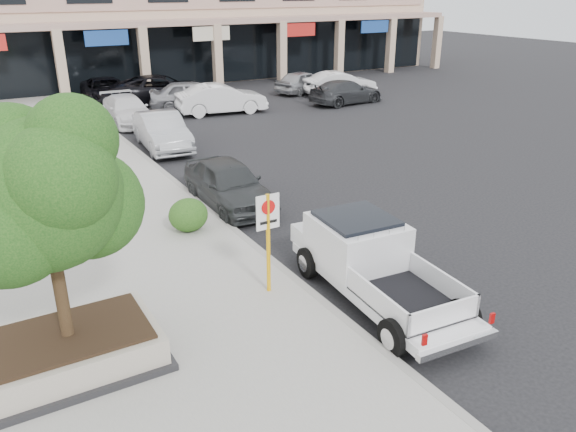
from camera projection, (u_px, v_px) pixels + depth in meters
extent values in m
plane|color=black|center=(371.00, 284.00, 13.20)|extent=(120.00, 120.00, 0.00)
cube|color=gray|center=(76.00, 238.00, 15.40)|extent=(8.00, 52.00, 0.15)
cube|color=gray|center=(210.00, 211.00, 17.24)|extent=(0.20, 52.00, 0.15)
cube|color=#CCAD8F|center=(179.00, 14.00, 42.38)|extent=(40.00, 10.00, 9.00)
cube|color=tan|center=(211.00, 21.00, 37.58)|extent=(40.00, 2.20, 0.35)
cube|color=#CCAD8F|center=(437.00, 42.00, 47.06)|extent=(0.55, 0.55, 4.20)
cube|color=black|center=(207.00, 55.00, 39.30)|extent=(39.20, 0.08, 3.90)
cube|color=black|center=(73.00, 362.00, 10.10)|extent=(3.20, 2.20, 0.12)
cube|color=#ACA290|center=(71.00, 348.00, 9.98)|extent=(3.00, 2.00, 0.50)
cube|color=black|center=(68.00, 335.00, 9.88)|extent=(2.70, 1.70, 0.06)
cylinder|color=#321E13|center=(58.00, 278.00, 9.45)|extent=(0.22, 0.22, 2.20)
sphere|color=#123C10|center=(43.00, 195.00, 8.88)|extent=(2.50, 2.50, 2.50)
sphere|color=#123C10|center=(88.00, 204.00, 9.60)|extent=(1.90, 1.90, 1.90)
sphere|color=#123C10|center=(12.00, 153.00, 8.91)|extent=(1.60, 1.60, 1.60)
cylinder|color=#F1AB0C|center=(268.00, 244.00, 12.18)|extent=(0.09, 0.09, 2.30)
cube|color=white|center=(268.00, 212.00, 11.89)|extent=(0.55, 0.03, 0.78)
cylinder|color=red|center=(268.00, 207.00, 11.82)|extent=(0.32, 0.02, 0.32)
ellipsoid|color=#1D4714|center=(188.00, 215.00, 15.53)|extent=(1.10, 0.99, 0.93)
imported|color=#2B2E30|center=(229.00, 184.00, 17.63)|extent=(1.79, 4.34, 1.47)
imported|color=#A8ABB0|center=(162.00, 131.00, 23.86)|extent=(2.02, 4.80, 1.54)
imported|color=silver|center=(127.00, 110.00, 28.33)|extent=(2.00, 4.75, 1.37)
imported|color=black|center=(106.00, 91.00, 33.09)|extent=(2.94, 5.57, 1.49)
imported|color=gray|center=(193.00, 95.00, 31.45)|extent=(5.21, 3.50, 1.65)
imported|color=silver|center=(221.00, 99.00, 30.52)|extent=(5.05, 2.36, 1.60)
imported|color=#2C2E31|center=(346.00, 92.00, 33.17)|extent=(4.92, 2.38, 1.38)
imported|color=black|center=(163.00, 90.00, 33.04)|extent=(6.58, 4.53, 1.67)
imported|color=#93959A|center=(302.00, 82.00, 36.50)|extent=(4.55, 3.04, 1.44)
imported|color=silver|center=(340.00, 84.00, 35.55)|extent=(4.78, 2.40, 1.51)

